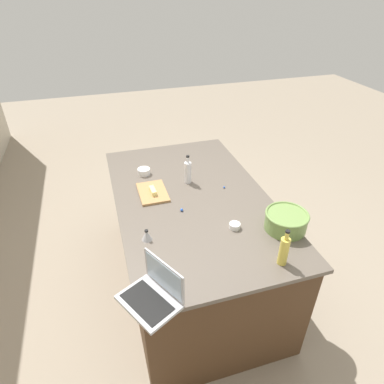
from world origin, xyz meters
TOP-DOWN VIEW (x-y plane):
  - ground_plane at (0.00, 0.00)m, footprint 12.00×12.00m
  - island_counter at (0.00, 0.00)m, footprint 1.92×1.15m
  - laptop at (-0.86, 0.47)m, footprint 0.38×0.35m
  - mixing_bowl_large at (-0.54, -0.49)m, footprint 0.29×0.29m
  - bottle_vinegar at (0.23, -0.03)m, footprint 0.06×0.06m
  - bottle_oil at (-0.82, -0.31)m, footprint 0.06×0.06m
  - cutting_board at (0.14, 0.28)m, footprint 0.32×0.21m
  - butter_stick_left at (0.13, 0.28)m, footprint 0.11×0.04m
  - ramekin_small at (-0.44, -0.17)m, footprint 0.08×0.08m
  - ramekin_medium at (0.46, 0.29)m, footprint 0.11×0.11m
  - kitchen_timer at (-0.38, 0.42)m, footprint 0.07×0.07m
  - candy_0 at (0.31, 0.37)m, footprint 0.01×0.01m
  - candy_2 at (0.05, -0.29)m, footprint 0.02×0.02m
  - candy_3 at (-0.15, 0.12)m, footprint 0.02×0.02m

SIDE VIEW (x-z plane):
  - ground_plane at x=0.00m, z-range 0.00..0.00m
  - island_counter at x=0.00m, z-range 0.00..0.90m
  - candy_0 at x=0.31m, z-range 0.90..0.91m
  - candy_2 at x=0.05m, z-range 0.90..0.92m
  - cutting_board at x=0.14m, z-range 0.90..0.92m
  - candy_3 at x=-0.15m, z-range 0.90..0.92m
  - ramekin_small at x=-0.44m, z-range 0.90..0.94m
  - ramekin_medium at x=0.46m, z-range 0.90..0.95m
  - kitchen_timer at x=-0.38m, z-range 0.90..0.97m
  - butter_stick_left at x=0.13m, z-range 0.92..0.95m
  - laptop at x=-0.86m, z-range 0.84..1.06m
  - mixing_bowl_large at x=-0.54m, z-range 0.90..1.03m
  - bottle_vinegar at x=0.23m, z-range 0.88..1.12m
  - bottle_oil at x=-0.82m, z-range 0.88..1.12m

